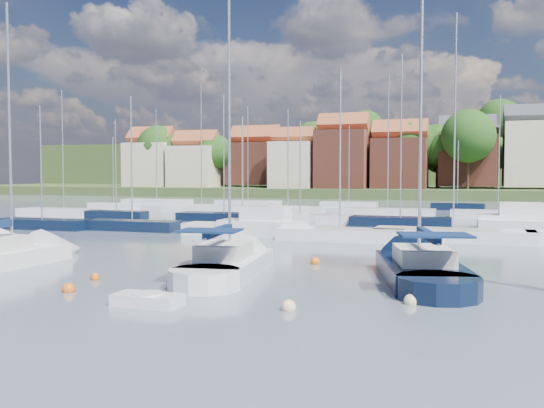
% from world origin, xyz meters
% --- Properties ---
extents(ground, '(260.00, 260.00, 0.00)m').
position_xyz_m(ground, '(0.00, 40.00, 0.00)').
color(ground, '#45535D').
rests_on(ground, ground).
extents(sailboat_left, '(3.41, 10.86, 14.61)m').
position_xyz_m(sailboat_left, '(-13.27, 3.14, 0.36)').
color(sailboat_left, silver).
rests_on(sailboat_left, ground).
extents(sailboat_centre, '(4.38, 11.61, 15.40)m').
position_xyz_m(sailboat_centre, '(-1.67, 4.30, 0.35)').
color(sailboat_centre, silver).
rests_on(sailboat_centre, ground).
extents(sailboat_navy, '(6.06, 12.65, 16.91)m').
position_xyz_m(sailboat_navy, '(6.88, 5.75, 0.35)').
color(sailboat_navy, black).
rests_on(sailboat_navy, ground).
extents(tender, '(2.55, 1.26, 0.54)m').
position_xyz_m(tender, '(-1.74, -4.00, 0.21)').
color(tender, silver).
rests_on(tender, ground).
extents(buoy_b, '(0.54, 0.54, 0.54)m').
position_xyz_m(buoy_b, '(-6.00, -2.78, 0.00)').
color(buoy_b, '#D85914').
rests_on(buoy_b, ground).
extents(buoy_c, '(0.42, 0.42, 0.42)m').
position_xyz_m(buoy_c, '(-6.61, -0.08, 0.00)').
color(buoy_c, '#D85914').
rests_on(buoy_c, ground).
extents(buoy_d, '(0.54, 0.54, 0.54)m').
position_xyz_m(buoy_d, '(3.30, -3.11, 0.00)').
color(buoy_d, beige).
rests_on(buoy_d, ground).
extents(buoy_e, '(0.52, 0.52, 0.52)m').
position_xyz_m(buoy_e, '(1.61, 7.54, 0.00)').
color(buoy_e, '#D85914').
rests_on(buoy_e, ground).
extents(buoy_f, '(0.54, 0.54, 0.54)m').
position_xyz_m(buoy_f, '(7.27, -0.78, 0.00)').
color(buoy_f, beige).
rests_on(buoy_f, ground).
extents(buoy_g, '(0.44, 0.44, 0.44)m').
position_xyz_m(buoy_g, '(6.57, 2.06, 0.00)').
color(buoy_g, beige).
rests_on(buoy_g, ground).
extents(marina_field, '(79.62, 41.41, 15.93)m').
position_xyz_m(marina_field, '(1.91, 35.15, 0.43)').
color(marina_field, silver).
rests_on(marina_field, ground).
extents(far_shore_town, '(212.46, 90.00, 22.27)m').
position_xyz_m(far_shore_town, '(2.23, 132.67, 4.61)').
color(far_shore_town, '#3A4B25').
rests_on(far_shore_town, ground).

